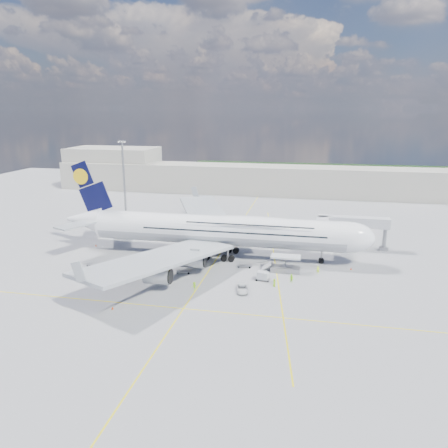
% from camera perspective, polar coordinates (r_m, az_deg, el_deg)
% --- Properties ---
extents(ground, '(300.00, 300.00, 0.00)m').
position_cam_1_polar(ground, '(99.59, -1.98, -6.07)').
color(ground, gray).
rests_on(ground, ground).
extents(taxi_line_main, '(0.25, 220.00, 0.01)m').
position_cam_1_polar(taxi_line_main, '(99.59, -1.98, -6.07)').
color(taxi_line_main, yellow).
rests_on(taxi_line_main, ground).
extents(taxi_line_cross, '(120.00, 0.25, 0.01)m').
position_cam_1_polar(taxi_line_cross, '(81.87, -5.32, -10.94)').
color(taxi_line_cross, yellow).
rests_on(taxi_line_cross, ground).
extents(taxi_line_diag, '(14.16, 99.06, 0.01)m').
position_cam_1_polar(taxi_line_diag, '(106.79, 6.64, -4.70)').
color(taxi_line_diag, yellow).
rests_on(taxi_line_diag, ground).
extents(airliner, '(77.26, 79.15, 23.71)m').
position_cam_1_polar(airliner, '(106.65, -0.62, -0.75)').
color(airliner, white).
rests_on(airliner, ground).
extents(jet_bridge, '(18.80, 12.10, 8.50)m').
position_cam_1_polar(jet_bridge, '(115.21, 15.09, -0.10)').
color(jet_bridge, '#B7B7BC').
rests_on(jet_bridge, ground).
extents(cargo_loader, '(8.53, 3.20, 3.67)m').
position_cam_1_polar(cargo_loader, '(99.51, 7.91, -5.46)').
color(cargo_loader, silver).
rests_on(cargo_loader, ground).
extents(light_mast, '(3.00, 0.70, 25.50)m').
position_cam_1_polar(light_mast, '(150.60, -12.94, 5.93)').
color(light_mast, gray).
rests_on(light_mast, ground).
extents(terminal, '(180.00, 16.00, 12.00)m').
position_cam_1_polar(terminal, '(189.02, 4.79, 5.79)').
color(terminal, '#B2AD9E').
rests_on(terminal, ground).
extents(hangar, '(40.00, 22.00, 18.00)m').
position_cam_1_polar(hangar, '(213.14, -14.19, 7.23)').
color(hangar, '#B2AD9E').
rests_on(hangar, ground).
extents(tree_line, '(160.00, 6.00, 8.00)m').
position_cam_1_polar(tree_line, '(233.22, 16.02, 6.49)').
color(tree_line, '#193814').
rests_on(tree_line, ground).
extents(dolly_row_a, '(3.62, 2.29, 2.14)m').
position_cam_1_polar(dolly_row_a, '(95.82, -13.82, -6.64)').
color(dolly_row_a, gray).
rests_on(dolly_row_a, ground).
extents(dolly_row_b, '(2.92, 2.28, 1.64)m').
position_cam_1_polar(dolly_row_b, '(99.06, -12.09, -5.98)').
color(dolly_row_b, gray).
rests_on(dolly_row_b, ground).
extents(dolly_row_c, '(3.52, 2.45, 0.47)m').
position_cam_1_polar(dolly_row_c, '(98.37, -5.27, -6.17)').
color(dolly_row_c, gray).
rests_on(dolly_row_c, ground).
extents(dolly_back, '(2.84, 1.52, 0.42)m').
position_cam_1_polar(dolly_back, '(106.60, -16.72, -5.10)').
color(dolly_back, gray).
rests_on(dolly_back, ground).
extents(dolly_nose_far, '(3.30, 2.10, 1.96)m').
position_cam_1_polar(dolly_nose_far, '(93.90, 5.08, -6.76)').
color(dolly_nose_far, gray).
rests_on(dolly_nose_far, ground).
extents(dolly_nose_near, '(3.48, 2.24, 0.47)m').
position_cam_1_polar(dolly_nose_near, '(101.52, 2.71, -5.44)').
color(dolly_nose_near, gray).
rests_on(dolly_nose_near, ground).
extents(baggage_tug, '(3.35, 2.09, 1.95)m').
position_cam_1_polar(baggage_tug, '(98.02, -8.62, -6.05)').
color(baggage_tug, white).
rests_on(baggage_tug, ground).
extents(catering_truck_inner, '(6.09, 2.84, 3.52)m').
position_cam_1_polar(catering_truck_inner, '(126.99, -5.23, -0.70)').
color(catering_truck_inner, gray).
rests_on(catering_truck_inner, ground).
extents(catering_truck_outer, '(8.20, 6.51, 4.51)m').
position_cam_1_polar(catering_truck_outer, '(150.21, -3.78, 1.94)').
color(catering_truck_outer, gray).
rests_on(catering_truck_outer, ground).
extents(service_van, '(3.03, 4.99, 1.29)m').
position_cam_1_polar(service_van, '(88.26, 2.39, -8.45)').
color(service_van, silver).
rests_on(service_van, ground).
extents(crew_nose, '(0.68, 0.48, 1.77)m').
position_cam_1_polar(crew_nose, '(99.56, 12.18, -5.88)').
color(crew_nose, '#D4FF1A').
rests_on(crew_nose, ground).
extents(crew_loader, '(1.18, 1.14, 1.92)m').
position_cam_1_polar(crew_loader, '(93.43, 8.79, -7.06)').
color(crew_loader, '#A3FC1A').
rests_on(crew_loader, ground).
extents(crew_wing, '(0.54, 1.18, 1.97)m').
position_cam_1_polar(crew_wing, '(98.82, -8.60, -5.80)').
color(crew_wing, '#AEFF1A').
rests_on(crew_wing, ground).
extents(crew_van, '(0.80, 0.98, 1.73)m').
position_cam_1_polar(crew_van, '(91.11, 6.59, -7.63)').
color(crew_van, '#95DA17').
rests_on(crew_van, ground).
extents(crew_tug, '(1.34, 0.95, 1.89)m').
position_cam_1_polar(crew_tug, '(88.74, -3.89, -8.13)').
color(crew_tug, '#9AE418').
rests_on(crew_tug, ground).
extents(cone_nose, '(0.40, 0.40, 0.51)m').
position_cam_1_polar(cone_nose, '(103.98, 16.26, -5.62)').
color(cone_nose, '#EC420C').
rests_on(cone_nose, ground).
extents(cone_wing_left_inner, '(0.41, 0.41, 0.52)m').
position_cam_1_polar(cone_wing_left_inner, '(120.60, -1.93, -2.18)').
color(cone_wing_left_inner, '#EC420C').
rests_on(cone_wing_left_inner, ground).
extents(cone_wing_left_outer, '(0.37, 0.37, 0.48)m').
position_cam_1_polar(cone_wing_left_outer, '(128.35, -1.65, -1.14)').
color(cone_wing_left_outer, '#EC420C').
rests_on(cone_wing_left_outer, ground).
extents(cone_wing_right_inner, '(0.42, 0.42, 0.54)m').
position_cam_1_polar(cone_wing_right_inner, '(97.92, -8.52, -6.44)').
color(cone_wing_right_inner, '#EC420C').
rests_on(cone_wing_right_inner, ground).
extents(cone_wing_right_outer, '(0.41, 0.41, 0.52)m').
position_cam_1_polar(cone_wing_right_outer, '(83.70, -14.37, -10.58)').
color(cone_wing_right_outer, '#EC420C').
rests_on(cone_wing_right_outer, ground).
extents(cone_tail, '(0.46, 0.46, 0.58)m').
position_cam_1_polar(cone_tail, '(121.31, -16.39, -2.68)').
color(cone_tail, '#EC420C').
rests_on(cone_tail, ground).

